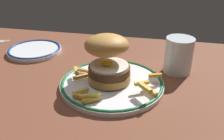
{
  "coord_description": "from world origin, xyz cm",
  "views": [
    {
      "loc": [
        16.12,
        -49.96,
        32.14
      ],
      "look_at": [
        4.6,
        2.85,
        4.6
      ],
      "focal_mm": 39.5,
      "sensor_mm": 36.0,
      "label": 1
    }
  ],
  "objects_px": {
    "water_glass": "(178,58)",
    "dinner_plate": "(112,83)",
    "side_plate": "(35,50)",
    "burger": "(108,56)"
  },
  "relations": [
    {
      "from": "dinner_plate",
      "to": "water_glass",
      "type": "xyz_separation_m",
      "value": [
        0.16,
        0.12,
        0.03
      ]
    },
    {
      "from": "water_glass",
      "to": "side_plate",
      "type": "height_order",
      "value": "water_glass"
    },
    {
      "from": "water_glass",
      "to": "dinner_plate",
      "type": "bearing_deg",
      "value": -143.73
    },
    {
      "from": "dinner_plate",
      "to": "water_glass",
      "type": "bearing_deg",
      "value": 36.27
    },
    {
      "from": "burger",
      "to": "water_glass",
      "type": "distance_m",
      "value": 0.21
    },
    {
      "from": "dinner_plate",
      "to": "side_plate",
      "type": "bearing_deg",
      "value": 151.75
    },
    {
      "from": "dinner_plate",
      "to": "side_plate",
      "type": "distance_m",
      "value": 0.34
    },
    {
      "from": "burger",
      "to": "side_plate",
      "type": "distance_m",
      "value": 0.33
    },
    {
      "from": "burger",
      "to": "water_glass",
      "type": "xyz_separation_m",
      "value": [
        0.18,
        0.11,
        -0.03
      ]
    },
    {
      "from": "dinner_plate",
      "to": "side_plate",
      "type": "height_order",
      "value": "same"
    }
  ]
}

